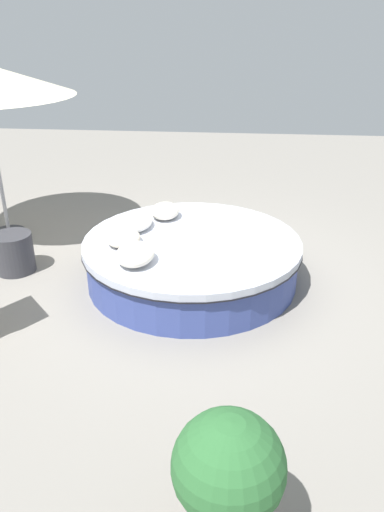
% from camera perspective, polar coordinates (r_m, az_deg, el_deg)
% --- Properties ---
extents(ground_plane, '(16.00, 16.00, 0.00)m').
position_cam_1_polar(ground_plane, '(5.86, -0.00, -2.69)').
color(ground_plane, gray).
extents(round_bed, '(2.48, 2.48, 0.51)m').
position_cam_1_polar(round_bed, '(5.74, -0.00, -0.39)').
color(round_bed, '#38478C').
rests_on(round_bed, ground_plane).
extents(throw_pillow_0, '(0.44, 0.35, 0.18)m').
position_cam_1_polar(throw_pillow_0, '(6.23, -3.11, 5.17)').
color(throw_pillow_0, silver).
rests_on(throw_pillow_0, round_bed).
extents(throw_pillow_1, '(0.55, 0.39, 0.15)m').
position_cam_1_polar(throw_pillow_1, '(5.96, -6.48, 3.87)').
color(throw_pillow_1, white).
rests_on(throw_pillow_1, round_bed).
extents(throw_pillow_2, '(0.44, 0.37, 0.14)m').
position_cam_1_polar(throw_pillow_2, '(5.55, -7.85, 2.05)').
color(throw_pillow_2, beige).
rests_on(throw_pillow_2, round_bed).
extents(throw_pillow_3, '(0.51, 0.39, 0.19)m').
position_cam_1_polar(throw_pillow_3, '(5.11, -6.51, 0.22)').
color(throw_pillow_3, silver).
rests_on(throw_pillow_3, round_bed).
extents(planter, '(0.61, 0.61, 0.98)m').
position_cam_1_polar(planter, '(2.93, 4.12, -24.25)').
color(planter, brown).
rests_on(planter, ground_plane).
extents(side_table, '(0.46, 0.46, 0.48)m').
position_cam_1_polar(side_table, '(6.32, -19.66, 0.35)').
color(side_table, '#333338').
rests_on(side_table, ground_plane).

